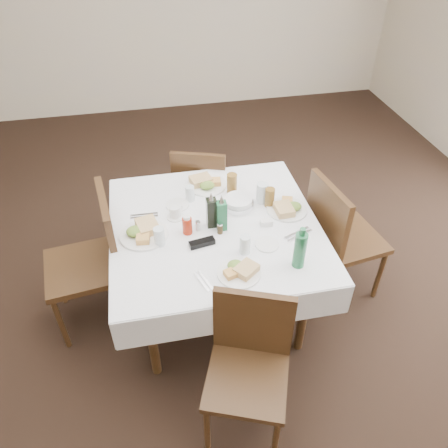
% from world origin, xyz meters
% --- Properties ---
extents(ground_plane, '(7.00, 7.00, 0.00)m').
position_xyz_m(ground_plane, '(0.00, 0.00, 0.00)').
color(ground_plane, black).
extents(room_shell, '(6.04, 7.04, 2.80)m').
position_xyz_m(room_shell, '(0.00, 0.00, 1.71)').
color(room_shell, beige).
rests_on(room_shell, ground).
extents(dining_table, '(1.33, 1.33, 0.76)m').
position_xyz_m(dining_table, '(0.06, 0.00, 0.68)').
color(dining_table, '#322212').
rests_on(dining_table, ground).
extents(chair_north, '(0.53, 0.53, 0.88)m').
position_xyz_m(chair_north, '(0.10, 0.80, 0.50)').
color(chair_north, '#322212').
rests_on(chair_north, ground).
extents(chair_south, '(0.55, 0.55, 0.90)m').
position_xyz_m(chair_south, '(0.09, -0.82, 0.51)').
color(chair_south, '#322212').
rests_on(chair_south, ground).
extents(chair_east, '(0.53, 0.53, 0.97)m').
position_xyz_m(chair_east, '(0.92, -0.01, 0.56)').
color(chair_east, '#322212').
rests_on(chair_east, ground).
extents(chair_west, '(0.53, 0.53, 1.00)m').
position_xyz_m(chair_west, '(-0.72, 0.09, 0.57)').
color(chair_west, '#322212').
rests_on(chair_west, ground).
extents(meal_north, '(0.28, 0.28, 0.06)m').
position_xyz_m(meal_north, '(0.08, 0.44, 0.79)').
color(meal_north, white).
rests_on(meal_north, dining_table).
extents(meal_south, '(0.25, 0.25, 0.05)m').
position_xyz_m(meal_south, '(0.12, -0.44, 0.78)').
color(meal_south, white).
rests_on(meal_south, dining_table).
extents(meal_east, '(0.27, 0.27, 0.06)m').
position_xyz_m(meal_east, '(0.55, 0.05, 0.79)').
color(meal_east, white).
rests_on(meal_east, dining_table).
extents(meal_west, '(0.30, 0.30, 0.07)m').
position_xyz_m(meal_west, '(-0.39, -0.00, 0.79)').
color(meal_west, white).
rests_on(meal_west, dining_table).
extents(side_plate_a, '(0.16, 0.16, 0.01)m').
position_xyz_m(side_plate_a, '(-0.15, 0.25, 0.77)').
color(side_plate_a, white).
rests_on(side_plate_a, dining_table).
extents(side_plate_b, '(0.15, 0.15, 0.01)m').
position_xyz_m(side_plate_b, '(0.33, -0.25, 0.77)').
color(side_plate_b, white).
rests_on(side_plate_b, dining_table).
extents(water_n, '(0.06, 0.06, 0.11)m').
position_xyz_m(water_n, '(-0.05, 0.30, 0.82)').
color(water_n, silver).
rests_on(water_n, dining_table).
extents(water_s, '(0.06, 0.06, 0.12)m').
position_xyz_m(water_s, '(0.19, -0.28, 0.82)').
color(water_s, silver).
rests_on(water_s, dining_table).
extents(water_e, '(0.08, 0.08, 0.14)m').
position_xyz_m(water_e, '(0.42, 0.19, 0.83)').
color(water_e, silver).
rests_on(water_e, dining_table).
extents(water_w, '(0.06, 0.06, 0.12)m').
position_xyz_m(water_w, '(-0.30, -0.11, 0.82)').
color(water_w, silver).
rests_on(water_w, dining_table).
extents(iced_tea_a, '(0.07, 0.07, 0.15)m').
position_xyz_m(iced_tea_a, '(0.24, 0.33, 0.84)').
color(iced_tea_a, brown).
rests_on(iced_tea_a, dining_table).
extents(iced_tea_b, '(0.06, 0.06, 0.13)m').
position_xyz_m(iced_tea_b, '(0.46, 0.13, 0.83)').
color(iced_tea_b, brown).
rests_on(iced_tea_b, dining_table).
extents(bread_basket, '(0.21, 0.21, 0.07)m').
position_xyz_m(bread_basket, '(0.25, 0.16, 0.79)').
color(bread_basket, silver).
rests_on(bread_basket, dining_table).
extents(oil_cruet_dark, '(0.06, 0.06, 0.26)m').
position_xyz_m(oil_cruet_dark, '(0.04, 0.01, 0.87)').
color(oil_cruet_dark, black).
rests_on(oil_cruet_dark, dining_table).
extents(oil_cruet_green, '(0.06, 0.06, 0.26)m').
position_xyz_m(oil_cruet_green, '(0.10, -0.04, 0.87)').
color(oil_cruet_green, '#1E643A').
rests_on(oil_cruet_green, dining_table).
extents(ketchup_bottle, '(0.06, 0.06, 0.13)m').
position_xyz_m(ketchup_bottle, '(-0.12, -0.04, 0.82)').
color(ketchup_bottle, '#B4250D').
rests_on(ketchup_bottle, dining_table).
extents(salt_shaker, '(0.03, 0.03, 0.07)m').
position_xyz_m(salt_shaker, '(-0.05, -0.02, 0.80)').
color(salt_shaker, white).
rests_on(salt_shaker, dining_table).
extents(pepper_shaker, '(0.03, 0.03, 0.08)m').
position_xyz_m(pepper_shaker, '(0.08, -0.08, 0.80)').
color(pepper_shaker, '#3E2F18').
rests_on(pepper_shaker, dining_table).
extents(coffee_mug, '(0.12, 0.11, 0.08)m').
position_xyz_m(coffee_mug, '(-0.17, 0.13, 0.80)').
color(coffee_mug, white).
rests_on(coffee_mug, dining_table).
extents(sunglasses, '(0.16, 0.08, 0.03)m').
position_xyz_m(sunglasses, '(-0.05, -0.17, 0.78)').
color(sunglasses, black).
rests_on(sunglasses, dining_table).
extents(green_bottle, '(0.07, 0.07, 0.27)m').
position_xyz_m(green_bottle, '(0.46, -0.44, 0.88)').
color(green_bottle, '#1E643A').
rests_on(green_bottle, dining_table).
extents(sugar_caddy, '(0.08, 0.05, 0.04)m').
position_xyz_m(sugar_caddy, '(0.38, -0.06, 0.78)').
color(sugar_caddy, white).
rests_on(sugar_caddy, dining_table).
extents(cutlery_n, '(0.09, 0.17, 0.01)m').
position_xyz_m(cutlery_n, '(0.28, 0.45, 0.77)').
color(cutlery_n, silver).
rests_on(cutlery_n, dining_table).
extents(cutlery_s, '(0.09, 0.17, 0.01)m').
position_xyz_m(cutlery_s, '(-0.09, -0.46, 0.77)').
color(cutlery_s, silver).
rests_on(cutlery_s, dining_table).
extents(cutlery_e, '(0.20, 0.11, 0.01)m').
position_xyz_m(cutlery_e, '(0.55, -0.19, 0.77)').
color(cutlery_e, silver).
rests_on(cutlery_e, dining_table).
extents(cutlery_w, '(0.18, 0.05, 0.01)m').
position_xyz_m(cutlery_w, '(-0.37, 0.18, 0.77)').
color(cutlery_w, silver).
rests_on(cutlery_w, dining_table).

